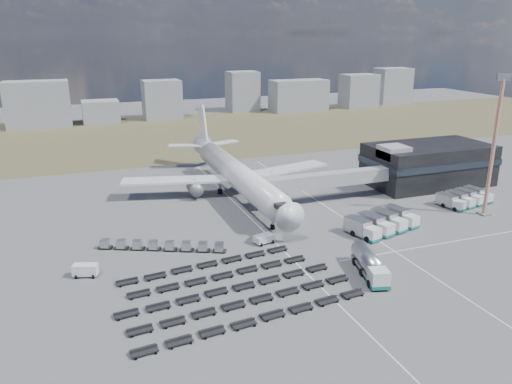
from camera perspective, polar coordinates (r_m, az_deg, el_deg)
name	(u,v)px	position (r m, az deg, el deg)	size (l,w,h in m)	color
ground	(292,247)	(89.17, 4.12, -6.29)	(420.00, 420.00, 0.00)	#565659
grass_strip	(171,135)	(190.58, -9.72, 6.49)	(420.00, 90.00, 0.01)	brown
lane_markings	(332,234)	(95.76, 8.72, -4.72)	(47.12, 110.00, 0.01)	silver
terminal	(428,163)	(131.44, 19.03, 3.10)	(30.40, 16.40, 11.00)	black
jet_bridge	(320,181)	(111.32, 7.30, 1.31)	(30.30, 3.80, 7.05)	#939399
airliner	(235,173)	(115.90, -2.44, 2.22)	(51.59, 64.53, 17.62)	white
skyline	(125,100)	(227.70, -14.71, 10.09)	(293.70, 25.38, 21.44)	gray
fuel_tanker	(370,264)	(80.50, 12.87, -8.05)	(5.55, 11.61, 3.64)	white
pushback_tug	(264,239)	(90.22, 0.93, -5.40)	(3.58, 2.01, 1.58)	white
utility_van	(85,270)	(82.73, -18.91, -8.48)	(3.74, 1.69, 2.04)	white
catering_truck	(281,187)	(118.13, 2.82, 0.55)	(4.64, 6.49, 2.76)	white
service_trucks_near	(382,222)	(98.66, 14.21, -3.38)	(14.95, 10.71, 2.99)	white
service_trucks_far	(464,198)	(119.49, 22.72, -0.64)	(12.77, 8.66, 2.60)	white
uld_row	(162,245)	(88.83, -10.72, -6.03)	(21.15, 10.75, 1.53)	black
baggage_dollies	(231,289)	(74.45, -2.86, -11.06)	(35.70, 23.31, 0.78)	black
floodlight_mast	(494,147)	(111.15, 25.51, 4.67)	(2.74, 2.22, 28.78)	#B23F1C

